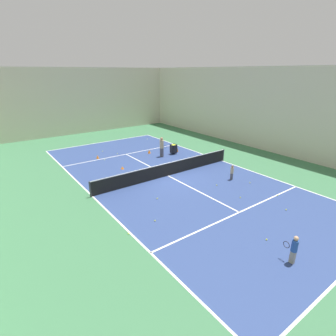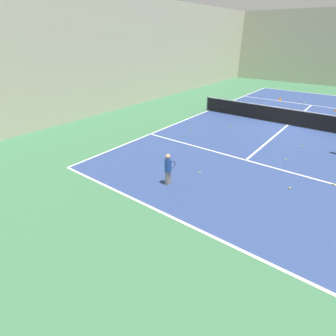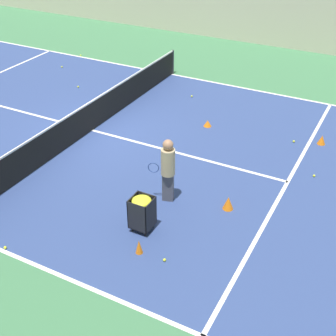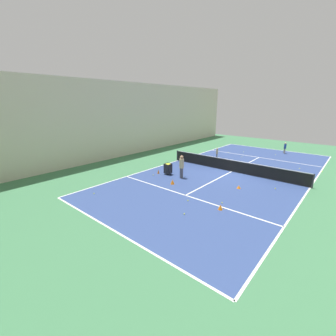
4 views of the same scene
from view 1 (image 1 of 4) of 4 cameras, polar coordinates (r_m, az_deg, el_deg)
ground_plane at (r=18.76m, az=0.00°, el=-1.70°), size 38.39×38.39×0.00m
court_playing_area at (r=18.76m, az=0.00°, el=-1.70°), size 11.19×23.34×0.00m
line_baseline_far at (r=28.55m, az=-14.04°, el=5.48°), size 11.19×0.10×0.00m
line_sideline_left at (r=16.38m, az=-16.09°, el=-5.97°), size 0.10×23.34×0.00m
line_sideline_right at (r=22.32m, az=11.67°, el=1.54°), size 0.10×23.34×0.00m
line_service_near at (r=14.59m, az=15.26°, el=-9.29°), size 11.19×0.10×0.00m
line_service_far at (r=23.94m, az=-9.13°, el=2.99°), size 11.19×0.10×0.00m
line_centre_service at (r=18.76m, az=0.00°, el=-1.69°), size 0.10×12.83×0.00m
hall_enclosure_right at (r=25.86m, az=20.91°, el=11.69°), size 0.15×34.69×7.45m
hall_enclosure_far at (r=33.11m, az=-18.49°, el=13.61°), size 22.25×0.15×7.45m
tennis_net at (r=18.57m, az=0.00°, el=-0.23°), size 11.49×0.10×0.99m
player_near_baseline at (r=11.53m, az=25.73°, el=-15.35°), size 0.27×0.58×1.22m
coach_at_net at (r=22.68m, az=-1.38°, el=4.88°), size 0.43×0.68×1.73m
child_midcourt at (r=18.40m, az=13.76°, el=-0.75°), size 0.28×0.28×1.05m
ball_cart at (r=23.55m, az=1.22°, el=4.52°), size 0.49×0.50×0.89m
training_cone_0 at (r=24.35m, az=2.08°, el=3.97°), size 0.16×0.16×0.35m
training_cone_1 at (r=23.22m, az=-15.07°, el=2.36°), size 0.25×0.25×0.29m
training_cone_2 at (r=20.32m, az=-9.92°, el=0.07°), size 0.26×0.26×0.21m
training_cone_3 at (r=23.92m, az=-4.11°, el=3.62°), size 0.27×0.27×0.35m
tennis_ball_0 at (r=16.13m, az=15.46°, el=-6.20°), size 0.07×0.07×0.07m
tennis_ball_1 at (r=12.79m, az=20.66°, el=-14.37°), size 0.07×0.07×0.07m
tennis_ball_2 at (r=17.45m, az=10.56°, el=-3.69°), size 0.07×0.07×0.07m
tennis_ball_3 at (r=23.29m, az=8.66°, el=2.61°), size 0.07×0.07×0.07m
tennis_ball_4 at (r=15.45m, az=-2.39°, el=-6.65°), size 0.07×0.07×0.07m
tennis_ball_5 at (r=24.85m, az=1.16°, el=3.98°), size 0.07×0.07×0.07m
tennis_ball_6 at (r=19.49m, az=13.48°, el=-1.30°), size 0.07×0.07×0.07m
tennis_ball_7 at (r=25.14m, az=-14.08°, el=3.55°), size 0.07×0.07×0.07m
tennis_ball_8 at (r=18.36m, az=17.41°, el=-3.08°), size 0.07×0.07×0.07m
tennis_ball_9 at (r=22.67m, az=-13.63°, el=1.76°), size 0.07×0.07×0.07m
tennis_ball_10 at (r=13.34m, az=-2.87°, el=-11.37°), size 0.07×0.07×0.07m
tennis_ball_11 at (r=18.39m, az=-13.08°, el=-2.61°), size 0.07×0.07×0.07m
tennis_ball_12 at (r=17.13m, az=22.71°, el=-5.49°), size 0.07×0.07×0.07m
tennis_ball_13 at (r=12.54m, az=-8.61°, el=-13.91°), size 0.07×0.07×0.07m
tennis_ball_14 at (r=29.00m, az=-4.52°, el=6.32°), size 0.07×0.07×0.07m
tennis_ball_15 at (r=24.17m, az=-10.98°, el=3.13°), size 0.07×0.07×0.07m
tennis_ball_16 at (r=15.63m, az=24.32°, el=-8.27°), size 0.07×0.07×0.07m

